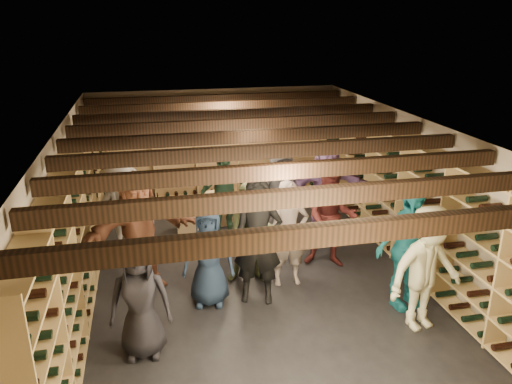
{
  "coord_description": "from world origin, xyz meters",
  "views": [
    {
      "loc": [
        -1.49,
        -6.99,
        3.95
      ],
      "look_at": [
        0.1,
        0.2,
        1.31
      ],
      "focal_mm": 35.0,
      "sensor_mm": 36.0,
      "label": 1
    }
  ],
  "objects_px": {
    "person_6": "(208,256)",
    "person_12": "(280,194)",
    "crate_loose": "(247,234)",
    "person_10": "(224,196)",
    "person_11": "(326,188)",
    "person_5": "(139,231)",
    "crate_stack_right": "(218,208)",
    "person_9": "(121,207)",
    "person_4": "(407,248)",
    "person_3": "(427,269)",
    "crate_stack_left": "(192,215)",
    "person_8": "(331,217)",
    "person_1": "(258,241)",
    "person_0": "(140,300)",
    "person_2": "(253,233)",
    "person_7": "(289,234)"
  },
  "relations": [
    {
      "from": "person_4",
      "to": "person_9",
      "type": "bearing_deg",
      "value": 133.09
    },
    {
      "from": "person_12",
      "to": "person_7",
      "type": "bearing_deg",
      "value": -111.28
    },
    {
      "from": "person_8",
      "to": "person_11",
      "type": "height_order",
      "value": "person_11"
    },
    {
      "from": "crate_stack_left",
      "to": "person_0",
      "type": "distance_m",
      "value": 3.68
    },
    {
      "from": "person_1",
      "to": "person_10",
      "type": "height_order",
      "value": "person_1"
    },
    {
      "from": "person_7",
      "to": "person_10",
      "type": "height_order",
      "value": "person_10"
    },
    {
      "from": "person_6",
      "to": "crate_stack_right",
      "type": "bearing_deg",
      "value": 89.99
    },
    {
      "from": "person_1",
      "to": "person_12",
      "type": "relative_size",
      "value": 1.13
    },
    {
      "from": "person_0",
      "to": "person_12",
      "type": "distance_m",
      "value": 3.91
    },
    {
      "from": "person_3",
      "to": "person_9",
      "type": "xyz_separation_m",
      "value": [
        -3.91,
        3.13,
        -0.02
      ]
    },
    {
      "from": "crate_stack_right",
      "to": "person_2",
      "type": "relative_size",
      "value": 0.42
    },
    {
      "from": "person_6",
      "to": "person_7",
      "type": "xyz_separation_m",
      "value": [
        1.26,
        0.31,
        0.08
      ]
    },
    {
      "from": "person_4",
      "to": "person_6",
      "type": "distance_m",
      "value": 2.77
    },
    {
      "from": "person_3",
      "to": "person_8",
      "type": "xyz_separation_m",
      "value": [
        -0.58,
        1.91,
        0.0
      ]
    },
    {
      "from": "person_0",
      "to": "person_12",
      "type": "relative_size",
      "value": 0.9
    },
    {
      "from": "crate_stack_right",
      "to": "person_4",
      "type": "xyz_separation_m",
      "value": [
        2.16,
        -3.45,
        0.56
      ]
    },
    {
      "from": "person_6",
      "to": "person_12",
      "type": "relative_size",
      "value": 0.9
    },
    {
      "from": "crate_stack_right",
      "to": "person_2",
      "type": "bearing_deg",
      "value": -84.88
    },
    {
      "from": "person_2",
      "to": "person_4",
      "type": "xyz_separation_m",
      "value": [
        1.95,
        -1.13,
        0.09
      ]
    },
    {
      "from": "crate_loose",
      "to": "person_10",
      "type": "xyz_separation_m",
      "value": [
        -0.41,
        0.0,
        0.79
      ]
    },
    {
      "from": "person_12",
      "to": "person_5",
      "type": "bearing_deg",
      "value": -162.25
    },
    {
      "from": "person_3",
      "to": "person_5",
      "type": "distance_m",
      "value": 4.05
    },
    {
      "from": "person_8",
      "to": "crate_stack_right",
      "type": "bearing_deg",
      "value": 147.88
    },
    {
      "from": "crate_loose",
      "to": "person_4",
      "type": "xyz_separation_m",
      "value": [
        1.73,
        -2.66,
        0.81
      ]
    },
    {
      "from": "person_3",
      "to": "person_11",
      "type": "xyz_separation_m",
      "value": [
        -0.2,
        3.21,
        0.03
      ]
    },
    {
      "from": "person_3",
      "to": "crate_stack_right",
      "type": "bearing_deg",
      "value": 107.26
    },
    {
      "from": "crate_loose",
      "to": "person_8",
      "type": "relative_size",
      "value": 0.29
    },
    {
      "from": "person_0",
      "to": "person_3",
      "type": "xyz_separation_m",
      "value": [
        3.61,
        -0.23,
        0.11
      ]
    },
    {
      "from": "crate_loose",
      "to": "person_6",
      "type": "distance_m",
      "value": 2.32
    },
    {
      "from": "person_3",
      "to": "person_8",
      "type": "relative_size",
      "value": 1.0
    },
    {
      "from": "person_3",
      "to": "person_12",
      "type": "relative_size",
      "value": 1.03
    },
    {
      "from": "crate_stack_left",
      "to": "crate_stack_right",
      "type": "bearing_deg",
      "value": 24.27
    },
    {
      "from": "person_3",
      "to": "person_4",
      "type": "height_order",
      "value": "person_4"
    },
    {
      "from": "crate_stack_right",
      "to": "person_9",
      "type": "height_order",
      "value": "person_9"
    },
    {
      "from": "person_8",
      "to": "person_2",
      "type": "bearing_deg",
      "value": -149.1
    },
    {
      "from": "person_0",
      "to": "person_9",
      "type": "distance_m",
      "value": 2.92
    },
    {
      "from": "person_11",
      "to": "person_5",
      "type": "bearing_deg",
      "value": -154.52
    },
    {
      "from": "person_1",
      "to": "person_4",
      "type": "height_order",
      "value": "person_1"
    },
    {
      "from": "crate_loose",
      "to": "person_3",
      "type": "bearing_deg",
      "value": -61.85
    },
    {
      "from": "crate_stack_left",
      "to": "person_11",
      "type": "bearing_deg",
      "value": -12.68
    },
    {
      "from": "person_0",
      "to": "person_9",
      "type": "relative_size",
      "value": 0.89
    },
    {
      "from": "crate_stack_right",
      "to": "person_10",
      "type": "distance_m",
      "value": 0.96
    },
    {
      "from": "person_2",
      "to": "person_3",
      "type": "xyz_separation_m",
      "value": [
        1.93,
        -1.68,
        0.05
      ]
    },
    {
      "from": "crate_loose",
      "to": "person_12",
      "type": "bearing_deg",
      "value": 0.0
    },
    {
      "from": "person_9",
      "to": "crate_stack_right",
      "type": "bearing_deg",
      "value": 36.33
    },
    {
      "from": "person_3",
      "to": "person_10",
      "type": "height_order",
      "value": "person_10"
    },
    {
      "from": "crate_stack_right",
      "to": "crate_stack_left",
      "type": "bearing_deg",
      "value": -155.73
    },
    {
      "from": "person_7",
      "to": "person_12",
      "type": "xyz_separation_m",
      "value": [
        0.33,
        1.7,
        0.01
      ]
    },
    {
      "from": "crate_stack_left",
      "to": "person_1",
      "type": "distance_m",
      "value": 2.8
    },
    {
      "from": "crate_stack_left",
      "to": "person_8",
      "type": "distance_m",
      "value": 2.84
    }
  ]
}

